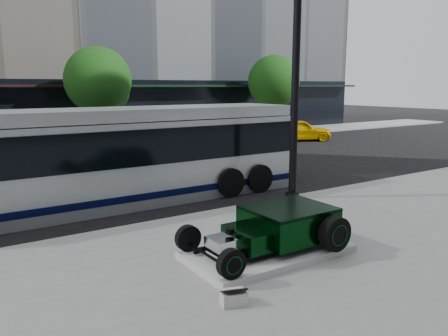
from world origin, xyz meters
TOP-DOWN VIEW (x-y plane):
  - ground at (0.00, 0.00)m, footprint 120.00×120.00m
  - sidewalk_far at (0.00, 14.00)m, footprint 70.00×4.00m
  - street_trees at (1.15, 13.07)m, footprint 29.80×3.80m
  - display_plinth at (-1.47, -5.52)m, footprint 3.40×1.80m
  - hot_rod at (-1.14, -5.52)m, footprint 3.22×2.00m
  - info_plaque at (-3.25, -6.84)m, footprint 0.47×0.41m
  - lamppost at (2.20, -2.20)m, footprint 0.43×0.43m
  - transit_bus at (-2.52, 0.62)m, footprint 12.12×2.88m
  - white_sedan at (2.02, 4.67)m, footprint 5.73×3.71m
  - yellow_taxi at (13.13, 9.23)m, footprint 4.55×3.21m

SIDE VIEW (x-z plane):
  - ground at x=0.00m, z-range 0.00..0.00m
  - sidewalk_far at x=0.00m, z-range 0.00..0.12m
  - display_plinth at x=-1.47m, z-range 0.12..0.27m
  - info_plaque at x=-3.25m, z-range 0.09..0.40m
  - hot_rod at x=-1.14m, z-range 0.29..1.10m
  - yellow_taxi at x=13.13m, z-range 0.00..1.44m
  - white_sedan at x=2.02m, z-range 0.00..1.54m
  - transit_bus at x=-2.52m, z-range 0.02..2.95m
  - lamppost at x=2.20m, z-range -0.18..7.66m
  - street_trees at x=1.15m, z-range 0.92..6.62m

